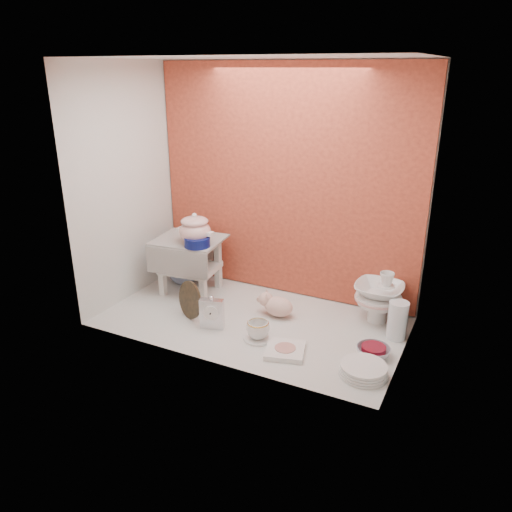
% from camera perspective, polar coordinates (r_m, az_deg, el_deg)
% --- Properties ---
extents(ground, '(1.80, 1.80, 0.00)m').
position_cam_1_polar(ground, '(3.06, -0.51, -7.42)').
color(ground, silver).
rests_on(ground, ground).
extents(niche_shell, '(1.86, 1.03, 1.53)m').
position_cam_1_polar(niche_shell, '(2.91, 1.07, 10.52)').
color(niche_shell, '#CA4F32').
rests_on(niche_shell, ground).
extents(step_stool, '(0.48, 0.42, 0.38)m').
position_cam_1_polar(step_stool, '(3.40, -7.56, -1.07)').
color(step_stool, silver).
rests_on(step_stool, ground).
extents(soup_tureen, '(0.32, 0.32, 0.21)m').
position_cam_1_polar(soup_tureen, '(3.21, -7.04, 3.17)').
color(soup_tureen, white).
rests_on(soup_tureen, step_stool).
extents(cobalt_bowl, '(0.20, 0.20, 0.06)m').
position_cam_1_polar(cobalt_bowl, '(3.18, -6.77, 1.63)').
color(cobalt_bowl, '#0A1252').
rests_on(cobalt_bowl, step_stool).
extents(floral_platter, '(0.39, 0.22, 0.39)m').
position_cam_1_polar(floral_platter, '(3.61, -6.68, 0.36)').
color(floral_platter, silver).
rests_on(floral_platter, ground).
extents(blue_white_vase, '(0.30, 0.30, 0.24)m').
position_cam_1_polar(blue_white_vase, '(3.59, -8.35, -1.18)').
color(blue_white_vase, silver).
rests_on(blue_white_vase, ground).
extents(lacquer_tray, '(0.23, 0.14, 0.24)m').
position_cam_1_polar(lacquer_tray, '(3.08, -7.60, -5.02)').
color(lacquer_tray, black).
rests_on(lacquer_tray, ground).
extents(mantel_clock, '(0.15, 0.09, 0.21)m').
position_cam_1_polar(mantel_clock, '(2.95, -5.10, -6.47)').
color(mantel_clock, silver).
rests_on(mantel_clock, ground).
extents(plush_pig, '(0.28, 0.24, 0.14)m').
position_cam_1_polar(plush_pig, '(3.08, 2.61, -5.79)').
color(plush_pig, beige).
rests_on(plush_pig, ground).
extents(teacup_saucer, '(0.18, 0.18, 0.01)m').
position_cam_1_polar(teacup_saucer, '(2.87, 0.22, -9.45)').
color(teacup_saucer, white).
rests_on(teacup_saucer, ground).
extents(gold_rim_teacup, '(0.13, 0.13, 0.10)m').
position_cam_1_polar(gold_rim_teacup, '(2.84, 0.22, -8.45)').
color(gold_rim_teacup, white).
rests_on(gold_rim_teacup, teacup_saucer).
extents(lattice_dish, '(0.26, 0.26, 0.03)m').
position_cam_1_polar(lattice_dish, '(2.74, 3.37, -10.77)').
color(lattice_dish, white).
rests_on(lattice_dish, ground).
extents(dinner_plate_stack, '(0.28, 0.28, 0.06)m').
position_cam_1_polar(dinner_plate_stack, '(2.61, 12.25, -12.67)').
color(dinner_plate_stack, white).
rests_on(dinner_plate_stack, ground).
extents(crystal_bowl, '(0.22, 0.22, 0.06)m').
position_cam_1_polar(crystal_bowl, '(2.77, 13.33, -10.66)').
color(crystal_bowl, silver).
rests_on(crystal_bowl, ground).
extents(clear_glass_vase, '(0.11, 0.11, 0.22)m').
position_cam_1_polar(clear_glass_vase, '(2.94, 15.96, -7.12)').
color(clear_glass_vase, silver).
rests_on(clear_glass_vase, ground).
extents(porcelain_tower, '(0.29, 0.29, 0.33)m').
position_cam_1_polar(porcelain_tower, '(3.08, 13.91, -4.51)').
color(porcelain_tower, white).
rests_on(porcelain_tower, ground).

